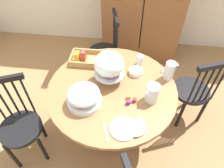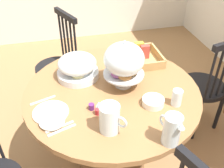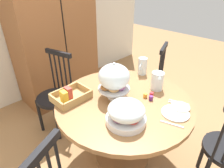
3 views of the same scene
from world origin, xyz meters
name	(u,v)px [view 1 (image 1 of 3)]	position (x,y,z in m)	size (l,w,h in m)	color
ground_plane	(113,127)	(0.00, 0.00, 0.00)	(10.00, 10.00, 0.00)	#997047
dining_table	(112,102)	(-0.01, -0.03, 0.53)	(1.20, 1.20, 0.74)	olive
windsor_chair_near_window	(105,52)	(-0.21, 0.85, 0.45)	(0.42, 0.42, 0.97)	black
windsor_chair_by_cabinet	(21,126)	(-0.85, -0.37, 0.45)	(0.44, 0.44, 0.97)	black
windsor_chair_far_side	(192,92)	(0.84, 0.27, 0.45)	(0.43, 0.43, 0.97)	black
pastry_stand_with_dome	(109,65)	(-0.05, 0.06, 0.94)	(0.28, 0.28, 0.34)	silver
fruit_platter_covered	(84,96)	(-0.23, -0.23, 0.83)	(0.30, 0.30, 0.18)	silver
orange_juice_pitcher	(152,94)	(0.34, -0.13, 0.82)	(0.16, 0.16, 0.18)	silver
milk_pitcher	(169,71)	(0.51, 0.16, 0.82)	(0.18, 0.10, 0.19)	silver
cereal_basket	(85,58)	(-0.34, 0.31, 0.77)	(0.32, 0.24, 0.12)	tan
china_plate_large	(123,128)	(0.12, -0.45, 0.75)	(0.22, 0.22, 0.01)	white
china_plate_small	(135,128)	(0.21, -0.45, 0.76)	(0.15, 0.15, 0.01)	white
cereal_bowl	(136,72)	(0.20, 0.19, 0.76)	(0.14, 0.14, 0.04)	white
drinking_glass	(140,60)	(0.23, 0.33, 0.80)	(0.06, 0.06, 0.11)	silver
jam_jar_strawberry	(135,100)	(0.20, -0.17, 0.76)	(0.04, 0.04, 0.04)	#B7282D
jam_jar_apricot	(129,97)	(0.15, -0.14, 0.76)	(0.04, 0.04, 0.04)	orange
jam_jar_grape	(128,102)	(0.15, -0.20, 0.76)	(0.04, 0.04, 0.04)	#5B2366
table_knife	(140,125)	(0.26, -0.41, 0.74)	(0.17, 0.01, 0.01)	silver
dinner_fork	(144,125)	(0.29, -0.40, 0.74)	(0.17, 0.01, 0.01)	silver
soup_spoon	(106,132)	(-0.01, -0.50, 0.74)	(0.17, 0.01, 0.01)	silver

